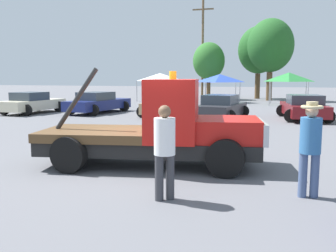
# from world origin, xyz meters

# --- Properties ---
(ground_plane) EXTENTS (160.00, 160.00, 0.00)m
(ground_plane) POSITION_xyz_m (0.00, 0.00, 0.00)
(ground_plane) COLOR slate
(tow_truck) EXTENTS (5.84, 2.89, 2.51)m
(tow_truck) POSITION_xyz_m (0.34, 0.06, 0.94)
(tow_truck) COLOR black
(tow_truck) RESTS_ON ground
(person_near_truck) EXTENTS (0.40, 0.40, 1.82)m
(person_near_truck) POSITION_xyz_m (3.75, -1.52, 1.07)
(person_near_truck) COLOR #475B84
(person_near_truck) RESTS_ON ground
(person_at_hood) EXTENTS (0.39, 0.39, 1.76)m
(person_at_hood) POSITION_xyz_m (1.20, -2.46, 1.02)
(person_at_hood) COLOR #38383D
(person_at_hood) RESTS_ON ground
(parked_car_cream) EXTENTS (2.67, 4.48, 1.34)m
(parked_car_cream) POSITION_xyz_m (-11.89, 11.05, 0.65)
(parked_car_cream) COLOR beige
(parked_car_cream) RESTS_ON ground
(parked_car_navy) EXTENTS (2.92, 5.06, 1.34)m
(parked_car_navy) POSITION_xyz_m (-8.01, 12.44, 0.65)
(parked_car_navy) COLOR navy
(parked_car_navy) RESTS_ON ground
(parked_car_tan) EXTENTS (2.78, 4.80, 1.34)m
(parked_car_tan) POSITION_xyz_m (-3.63, 12.24, 0.65)
(parked_car_tan) COLOR tan
(parked_car_tan) RESTS_ON ground
(parked_car_charcoal) EXTENTS (2.71, 4.69, 1.34)m
(parked_car_charcoal) POSITION_xyz_m (0.06, 11.05, 0.65)
(parked_car_charcoal) COLOR #2D2D33
(parked_car_charcoal) RESTS_ON ground
(parked_car_maroon) EXTENTS (2.88, 4.64, 1.34)m
(parked_car_maroon) POSITION_xyz_m (4.29, 12.34, 0.65)
(parked_car_maroon) COLOR maroon
(parked_car_maroon) RESTS_ON ground
(canopy_tent_white) EXTENTS (3.51, 3.51, 2.64)m
(canopy_tent_white) POSITION_xyz_m (-8.11, 25.29, 2.26)
(canopy_tent_white) COLOR #9E9EA3
(canopy_tent_white) RESTS_ON ground
(canopy_tent_blue) EXTENTS (3.31, 3.31, 2.53)m
(canopy_tent_blue) POSITION_xyz_m (-2.29, 24.74, 2.17)
(canopy_tent_blue) COLOR #9E9EA3
(canopy_tent_blue) RESTS_ON ground
(canopy_tent_green) EXTENTS (2.95, 2.95, 2.65)m
(canopy_tent_green) POSITION_xyz_m (3.58, 23.49, 2.27)
(canopy_tent_green) COLOR #9E9EA3
(canopy_tent_green) RESTS_ON ground
(tree_left) EXTENTS (4.22, 4.22, 7.54)m
(tree_left) POSITION_xyz_m (0.54, 31.91, 5.06)
(tree_left) COLOR brown
(tree_left) RESTS_ON ground
(tree_center) EXTENTS (4.38, 4.38, 7.83)m
(tree_center) POSITION_xyz_m (1.85, 28.96, 5.25)
(tree_center) COLOR brown
(tree_center) RESTS_ON ground
(tree_right) EXTENTS (3.24, 3.24, 5.79)m
(tree_right) POSITION_xyz_m (-4.20, 29.26, 3.88)
(tree_right) COLOR brown
(tree_right) RESTS_ON ground
(utility_pole) EXTENTS (2.20, 0.24, 10.45)m
(utility_pole) POSITION_xyz_m (-5.03, 30.10, 5.49)
(utility_pole) COLOR brown
(utility_pole) RESTS_ON ground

